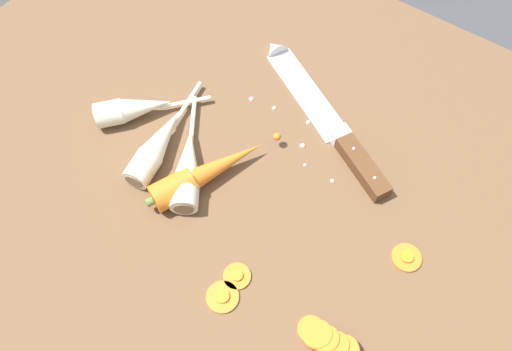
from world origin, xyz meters
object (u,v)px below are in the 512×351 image
at_px(carrot_slice_stray_mid, 406,259).
at_px(carrot_slice_stack, 330,343).
at_px(carrot_slice_stray_near, 237,276).
at_px(whole_carrot, 205,174).
at_px(carrot_slice_stray_far, 222,297).
at_px(parsnip_mid_left, 133,109).
at_px(parsnip_front, 157,146).
at_px(parsnip_mid_right, 187,168).
at_px(chefs_knife, 320,110).

bearing_deg(carrot_slice_stray_mid, carrot_slice_stack, -99.64).
distance_m(carrot_slice_stray_near, carrot_slice_stray_mid, 0.23).
height_order(whole_carrot, carrot_slice_stray_far, whole_carrot).
xyz_separation_m(whole_carrot, carrot_slice_stray_near, (0.12, -0.09, -0.02)).
bearing_deg(parsnip_mid_left, carrot_slice_stray_mid, 4.13).
xyz_separation_m(whole_carrot, parsnip_front, (-0.09, -0.00, -0.00)).
relative_size(whole_carrot, carrot_slice_stack, 2.31).
relative_size(carrot_slice_stack, carrot_slice_stray_mid, 2.19).
bearing_deg(carrot_slice_stack, carrot_slice_stray_near, 178.55).
bearing_deg(carrot_slice_stray_far, parsnip_mid_left, 152.35).
bearing_deg(carrot_slice_stray_near, whole_carrot, 143.80).
relative_size(parsnip_mid_left, parsnip_mid_right, 0.85).
height_order(whole_carrot, carrot_slice_stack, whole_carrot).
relative_size(parsnip_front, carrot_slice_stray_near, 5.59).
bearing_deg(carrot_slice_stack, carrot_slice_stray_mid, 80.36).
relative_size(parsnip_mid_left, carrot_slice_stray_far, 3.52).
bearing_deg(parsnip_front, parsnip_mid_left, 158.04).
bearing_deg(parsnip_mid_left, carrot_slice_stray_near, -22.32).
height_order(parsnip_mid_left, carrot_slice_stack, parsnip_mid_left).
height_order(chefs_knife, carrot_slice_stack, carrot_slice_stack).
height_order(whole_carrot, carrot_slice_stray_mid, whole_carrot).
relative_size(chefs_knife, parsnip_front, 1.55).
distance_m(chefs_knife, parsnip_mid_right, 0.23).
bearing_deg(carrot_slice_stray_mid, parsnip_mid_right, -168.18).
distance_m(chefs_knife, carrot_slice_stray_mid, 0.27).
relative_size(parsnip_mid_right, carrot_slice_stack, 2.01).
height_order(parsnip_front, carrot_slice_stray_near, parsnip_front).
xyz_separation_m(parsnip_mid_right, carrot_slice_stray_mid, (0.32, 0.07, -0.02)).
xyz_separation_m(parsnip_mid_right, carrot_slice_stray_far, (0.15, -0.12, -0.02)).
distance_m(whole_carrot, parsnip_mid_right, 0.03).
height_order(parsnip_mid_right, carrot_slice_stack, parsnip_mid_right).
bearing_deg(carrot_slice_stack, parsnip_front, 165.65).
bearing_deg(parsnip_front, whole_carrot, 2.00).
distance_m(whole_carrot, carrot_slice_stray_far, 0.18).
relative_size(carrot_slice_stack, carrot_slice_stray_near, 2.41).
height_order(parsnip_front, carrot_slice_stray_far, parsnip_front).
distance_m(parsnip_mid_left, parsnip_mid_right, 0.14).
bearing_deg(whole_carrot, carrot_slice_stack, -19.36).
xyz_separation_m(parsnip_front, parsnip_mid_right, (0.06, -0.00, 0.00)).
bearing_deg(parsnip_front, chefs_knife, 52.67).
bearing_deg(carrot_slice_stray_mid, carrot_slice_stray_far, -132.65).
height_order(parsnip_mid_left, carrot_slice_stray_mid, parsnip_mid_left).
distance_m(parsnip_mid_left, carrot_slice_stray_far, 0.33).
xyz_separation_m(whole_carrot, carrot_slice_stack, (0.27, -0.10, -0.01)).
distance_m(chefs_knife, carrot_slice_stray_near, 0.30).
bearing_deg(carrot_slice_stray_near, carrot_slice_stack, -1.45).
bearing_deg(carrot_slice_stray_far, whole_carrot, 135.29).
bearing_deg(carrot_slice_stray_near, parsnip_front, 157.56).
bearing_deg(carrot_slice_stray_far, chefs_knife, 99.59).
height_order(parsnip_mid_left, carrot_slice_stray_far, parsnip_mid_left).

